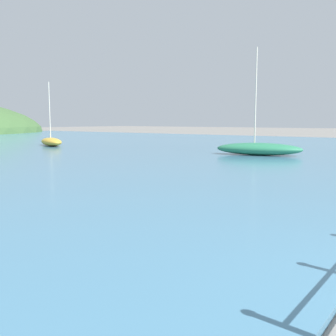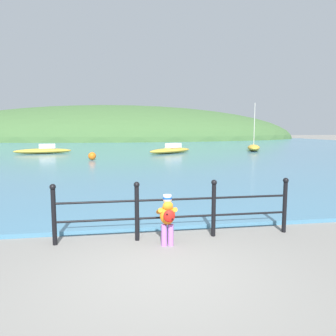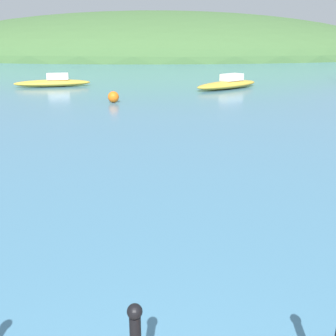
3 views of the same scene
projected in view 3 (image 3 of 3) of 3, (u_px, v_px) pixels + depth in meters
The scene contains 5 objects.
water at pixel (157, 76), 32.22m from camera, with size 80.00×60.00×0.10m, color teal.
far_hillside at pixel (157, 57), 66.09m from camera, with size 79.31×43.62×14.27m.
boat_nearest_quay at pixel (228, 84), 24.10m from camera, with size 4.78×4.23×0.86m.
boat_green_fishing at pixel (53, 82), 25.02m from camera, with size 4.87×2.09×0.83m.
mooring_buoy at pixel (113, 97), 18.91m from camera, with size 0.54×0.54×0.54m, color orange.
Camera 3 is at (-0.03, -0.96, 3.10)m, focal length 42.00 mm.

